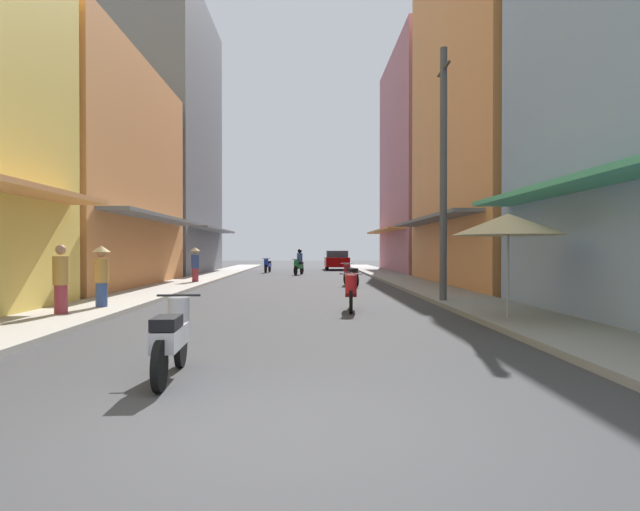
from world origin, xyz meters
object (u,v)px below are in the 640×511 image
at_px(motorbike_maroon, 350,274).
at_px(motorbike_green, 299,263).
at_px(pedestrian_crossing, 61,282).
at_px(pedestrian_foreground, 101,274).
at_px(motorbike_blue, 267,265).
at_px(utility_pole, 443,174).
at_px(vendor_umbrella, 508,224).
at_px(motorbike_silver, 172,336).
at_px(parked_car, 337,260).
at_px(motorbike_red, 351,291).
at_px(pedestrian_midway, 195,264).

xyz_separation_m(motorbike_maroon, motorbike_green, (-2.33, 10.50, 0.20)).
xyz_separation_m(pedestrian_crossing, pedestrian_foreground, (0.34, 1.47, 0.10)).
height_order(motorbike_blue, pedestrian_crossing, pedestrian_crossing).
height_order(pedestrian_crossing, utility_pole, utility_pole).
xyz_separation_m(pedestrian_crossing, vendor_umbrella, (9.60, -0.95, 1.24)).
xyz_separation_m(motorbike_green, vendor_umbrella, (4.68, -22.09, 1.35)).
bearing_deg(pedestrian_crossing, pedestrian_foreground, 77.05).
height_order(motorbike_silver, parked_car, parked_car).
bearing_deg(utility_pole, motorbike_silver, -122.24).
xyz_separation_m(motorbike_maroon, motorbike_red, (-0.72, -9.18, 0.00)).
bearing_deg(motorbike_red, pedestrian_foreground, 179.87).
distance_m(motorbike_green, motorbike_red, 19.75).
bearing_deg(vendor_umbrella, pedestrian_midway, 125.17).
relative_size(motorbike_blue, utility_pole, 0.25).
relative_size(motorbike_red, pedestrian_midway, 1.11).
bearing_deg(motorbike_red, motorbike_blue, 99.34).
bearing_deg(motorbike_blue, vendor_umbrella, -74.85).
bearing_deg(pedestrian_midway, motorbike_blue, 79.46).
xyz_separation_m(pedestrian_midway, utility_pole, (8.75, -8.92, 2.75)).
bearing_deg(pedestrian_crossing, motorbike_red, 12.55).
xyz_separation_m(motorbike_blue, motorbike_green, (2.14, -3.10, 0.20)).
xyz_separation_m(motorbike_maroon, pedestrian_midway, (-6.75, 1.33, 0.42)).
bearing_deg(pedestrian_crossing, motorbike_silver, -55.61).
relative_size(motorbike_maroon, pedestrian_midway, 1.09).
height_order(parked_car, pedestrian_foreground, pedestrian_foreground).
distance_m(motorbike_green, vendor_umbrella, 22.62).
height_order(motorbike_maroon, pedestrian_midway, pedestrian_midway).
bearing_deg(pedestrian_crossing, utility_pole, 18.21).
distance_m(motorbike_maroon, parked_car, 18.69).
distance_m(motorbike_blue, vendor_umbrella, 26.14).
xyz_separation_m(motorbike_blue, pedestrian_crossing, (-2.78, -24.24, 0.32)).
bearing_deg(pedestrian_crossing, vendor_umbrella, -5.63).
bearing_deg(motorbike_maroon, pedestrian_foreground, -127.02).
relative_size(motorbike_blue, motorbike_maroon, 1.02).
bearing_deg(motorbike_red, vendor_umbrella, -38.01).
bearing_deg(pedestrian_crossing, motorbike_green, 76.89).
bearing_deg(utility_pole, parked_car, 93.43).
distance_m(motorbike_silver, utility_pole, 10.67).
bearing_deg(motorbike_red, utility_pole, 30.31).
relative_size(vendor_umbrella, utility_pole, 0.32).
bearing_deg(motorbike_green, motorbike_red, -85.33).
bearing_deg(vendor_umbrella, motorbike_red, 141.99).
height_order(parked_car, pedestrian_crossing, pedestrian_crossing).
xyz_separation_m(motorbike_green, motorbike_red, (1.61, -19.69, -0.20)).
xyz_separation_m(motorbike_blue, vendor_umbrella, (6.82, -25.19, 1.55)).
bearing_deg(utility_pole, vendor_umbrella, -85.00).
height_order(motorbike_green, vendor_umbrella, vendor_umbrella).
bearing_deg(motorbike_silver, motorbike_green, 87.63).
relative_size(motorbike_maroon, motorbike_red, 0.98).
distance_m(motorbike_blue, pedestrian_crossing, 24.40).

